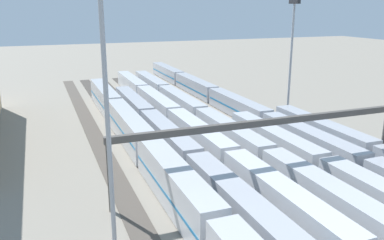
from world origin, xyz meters
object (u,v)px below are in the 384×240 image
Objects in this scene: train_on_track_3 at (230,135)px; signal_gantry at (266,127)px; train_on_track_4 at (199,136)px; train_on_track_6 at (147,151)px; light_mast_0 at (292,43)px; light_mast_1 at (103,45)px; train_on_track_1 at (262,118)px; train_on_track_5 at (191,160)px.

signal_gantry reaches higher than train_on_track_3.
train_on_track_3 is 3.00× the size of signal_gantry.
train_on_track_4 is 17.28m from signal_gantry.
train_on_track_3 is at bearing -9.56° from signal_gantry.
light_mast_0 is at bearing -67.08° from train_on_track_6.
train_on_track_4 is 33.57m from light_mast_1.
train_on_track_6 is at bearing 104.78° from train_on_track_3.
train_on_track_4 is 5.16m from train_on_track_3.
light_mast_0 is at bearing -39.16° from signal_gantry.
light_mast_1 is (-21.36, 22.95, 17.08)m from train_on_track_3.
train_on_track_4 is 1.00× the size of train_on_track_3.
train_on_track_3 is at bearing -47.06° from light_mast_1.
train_on_track_1 is 1.16× the size of train_on_track_3.
train_on_track_3 is (-1.28, -5.00, 0.00)m from train_on_track_4.
train_on_track_5 is at bearing -131.89° from train_on_track_6.
light_mast_0 is (3.03, -7.58, 13.47)m from train_on_track_1.
light_mast_0 is (13.78, -32.58, 12.91)m from train_on_track_6.
train_on_track_4 is 1.25× the size of train_on_track_6.
light_mast_0 is 51.26m from light_mast_1.
train_on_track_1 is 25.14m from train_on_track_5.
light_mast_0 is 32.74m from signal_gantry.
signal_gantry is (-6.39, -7.50, 5.64)m from train_on_track_5.
train_on_track_5 is 3.79× the size of light_mast_0.
train_on_track_3 is 35.71m from light_mast_1.
train_on_track_5 is (-9.73, 5.00, 0.07)m from train_on_track_4.
train_on_track_3 is (3.96, -15.00, -0.59)m from train_on_track_6.
train_on_track_1 reaches higher than train_on_track_3.
signal_gantry is (6.52, -20.45, -11.37)m from light_mast_1.
signal_gantry is (-16.12, -2.50, 5.71)m from train_on_track_4.
light_mast_1 is 24.29m from signal_gantry.
train_on_track_6 is 37.66m from light_mast_0.
train_on_track_4 is at bearing -62.34° from train_on_track_6.
signal_gantry reaches higher than train_on_track_5.
train_on_track_5 is 2.26× the size of signal_gantry.
train_on_track_1 and train_on_track_5 have the same top height.
train_on_track_4 is 2.99× the size of signal_gantry.
train_on_track_5 is (-8.44, 10.00, 0.07)m from train_on_track_3.
train_on_track_5 is (-15.23, 20.00, 0.04)m from train_on_track_1.
light_mast_0 reaches higher than train_on_track_3.
train_on_track_6 is 2.39× the size of signal_gantry.
light_mast_0 is 0.78× the size of light_mast_1.
light_mast_1 is at bearing 107.69° from signal_gantry.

